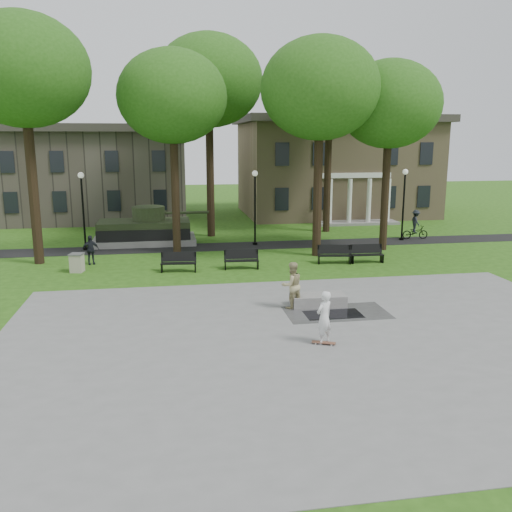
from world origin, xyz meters
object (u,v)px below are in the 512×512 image
at_px(skateboarder, 324,317).
at_px(park_bench_0, 178,262).
at_px(trash_bin, 77,263).
at_px(friend_watching, 292,285).
at_px(concrete_block, 318,300).
at_px(cyclist, 415,227).

distance_m(skateboarder, park_bench_0, 11.78).
distance_m(skateboarder, trash_bin, 15.11).
xyz_separation_m(friend_watching, park_bench_0, (-4.31, 6.97, -0.44)).
distance_m(friend_watching, park_bench_0, 8.21).
height_order(concrete_block, skateboarder, skateboarder).
relative_size(skateboarder, cyclist, 0.90).
bearing_deg(trash_bin, park_bench_0, -8.58).
distance_m(concrete_block, trash_bin, 13.00).
xyz_separation_m(skateboarder, trash_bin, (-9.59, 11.67, -0.43)).
height_order(skateboarder, trash_bin, skateboarder).
bearing_deg(park_bench_0, trash_bin, 177.49).
xyz_separation_m(concrete_block, friend_watching, (-1.14, -0.16, 0.72)).
relative_size(friend_watching, park_bench_0, 1.02).
distance_m(cyclist, trash_bin, 22.01).
height_order(skateboarder, park_bench_0, skateboarder).
xyz_separation_m(concrete_block, trash_bin, (-10.56, 7.58, 0.24)).
bearing_deg(skateboarder, park_bench_0, -100.86).
bearing_deg(friend_watching, cyclist, -146.80).
bearing_deg(park_bench_0, concrete_block, -45.28).
bearing_deg(park_bench_0, cyclist, 28.60).
height_order(cyclist, park_bench_0, cyclist).
relative_size(skateboarder, park_bench_0, 0.97).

